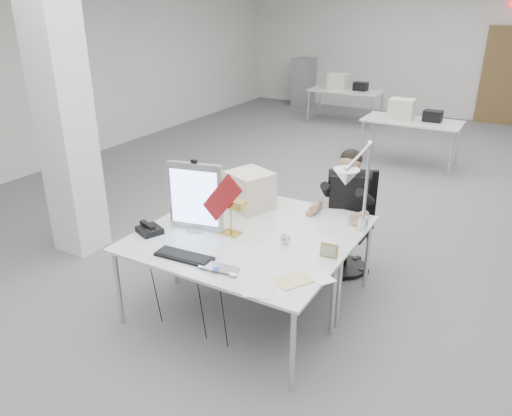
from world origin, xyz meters
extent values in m
cube|color=#5B5B5E|center=(0.00, 0.00, -0.01)|extent=(10.00, 14.00, 0.02)
cube|color=silver|center=(0.00, 7.01, 1.60)|extent=(10.00, 0.02, 3.20)
cube|color=silver|center=(-5.01, 0.00, 1.60)|extent=(0.02, 14.00, 3.20)
cube|color=white|center=(-2.30, -2.00, 1.60)|extent=(0.45, 0.45, 3.20)
cube|color=brown|center=(1.20, 6.94, 1.05)|extent=(0.95, 0.08, 2.10)
cube|color=silver|center=(0.00, -2.50, 0.74)|extent=(1.80, 0.90, 0.02)
cube|color=silver|center=(0.00, -1.60, 0.74)|extent=(1.80, 0.90, 0.02)
cube|color=silver|center=(0.20, 3.00, 0.74)|extent=(1.60, 0.80, 0.02)
cube|color=silver|center=(-1.80, 5.20, 0.74)|extent=(1.60, 0.80, 0.02)
cube|color=gray|center=(-3.50, 6.65, 0.60)|extent=(0.45, 0.55, 1.20)
cube|color=#A4A4A8|center=(-0.45, -2.23, 1.07)|extent=(0.50, 0.16, 0.62)
cube|color=maroon|center=(-0.15, -2.26, 1.13)|extent=(0.43, 0.05, 0.47)
cube|color=black|center=(-0.22, -2.72, 0.77)|extent=(0.50, 0.20, 0.02)
imported|color=#B3B3B8|center=(0.13, -2.79, 0.77)|extent=(0.33, 0.23, 0.02)
ellipsoid|color=silver|center=(0.27, -2.77, 0.77)|extent=(0.10, 0.08, 0.03)
cube|color=black|center=(-0.77, -2.51, 0.78)|extent=(0.26, 0.25, 0.05)
cube|color=#A17F45|center=(-0.75, -2.11, 0.81)|extent=(0.14, 0.08, 0.10)
cube|color=#A78148|center=(0.78, -2.13, 0.81)|extent=(0.15, 0.04, 0.12)
cylinder|color=silver|center=(0.37, -2.10, 0.81)|extent=(0.09, 0.03, 0.09)
cube|color=silver|center=(0.53, -2.80, 0.76)|extent=(0.29, 0.35, 0.01)
cube|color=#E0CB85|center=(0.69, -2.60, 0.76)|extent=(0.29, 0.32, 0.01)
cube|color=white|center=(0.85, -2.46, 0.76)|extent=(0.26, 0.24, 0.01)
cube|color=beige|center=(-0.29, -1.57, 0.94)|extent=(0.50, 0.48, 0.37)
camera|label=1|loc=(2.04, -5.50, 2.71)|focal=35.00mm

